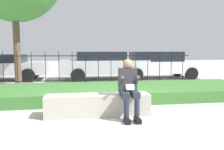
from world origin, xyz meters
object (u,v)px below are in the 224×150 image
(person_seated_reader, at_px, (129,86))
(car_parked_right, at_px, (158,64))
(car_parked_center, at_px, (103,64))
(car_parked_left, at_px, (4,66))
(stone_bench, at_px, (98,106))

(person_seated_reader, bearing_deg, car_parked_right, 64.92)
(car_parked_center, height_order, car_parked_right, car_parked_center)
(car_parked_center, bearing_deg, car_parked_left, 173.71)
(person_seated_reader, relative_size, car_parked_right, 0.27)
(car_parked_left, xyz_separation_m, car_parked_right, (7.89, -0.28, 0.05))
(stone_bench, bearing_deg, car_parked_left, 121.89)
(car_parked_left, bearing_deg, person_seated_reader, -57.04)
(person_seated_reader, xyz_separation_m, car_parked_left, (-4.78, 6.93, 0.01))
(stone_bench, distance_m, car_parked_right, 7.41)
(person_seated_reader, height_order, car_parked_left, car_parked_left)
(stone_bench, xyz_separation_m, person_seated_reader, (0.64, -0.28, 0.49))
(person_seated_reader, xyz_separation_m, car_parked_right, (3.11, 6.65, 0.06))
(stone_bench, xyz_separation_m, car_parked_center, (0.79, 6.34, 0.56))
(car_parked_left, bearing_deg, stone_bench, -59.74)
(car_parked_left, relative_size, car_parked_center, 0.92)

